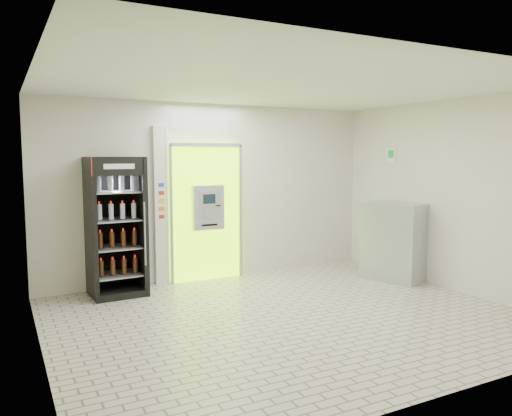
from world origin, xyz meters
TOP-DOWN VIEW (x-y plane):
  - ground at (0.00, 0.00)m, footprint 6.00×6.00m
  - room_shell at (0.00, 0.00)m, footprint 6.00×6.00m
  - atm_assembly at (-0.20, 2.41)m, footprint 1.30×0.24m
  - pillar at (-0.98, 2.45)m, footprint 0.22×0.11m
  - beverage_cooler at (-1.78, 2.15)m, footprint 0.82×0.77m
  - steel_cabinet at (2.66, 0.89)m, footprint 0.94×1.15m
  - exit_sign at (2.99, 1.40)m, footprint 0.02×0.22m

SIDE VIEW (x-z plane):
  - ground at x=0.00m, z-range 0.00..0.00m
  - steel_cabinet at x=2.66m, z-range 0.00..1.33m
  - beverage_cooler at x=-1.78m, z-range -0.04..2.06m
  - atm_assembly at x=-0.20m, z-range 0.01..2.34m
  - pillar at x=-0.98m, z-range 0.00..2.60m
  - room_shell at x=0.00m, z-range -1.16..4.84m
  - exit_sign at x=2.99m, z-range 1.99..2.25m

